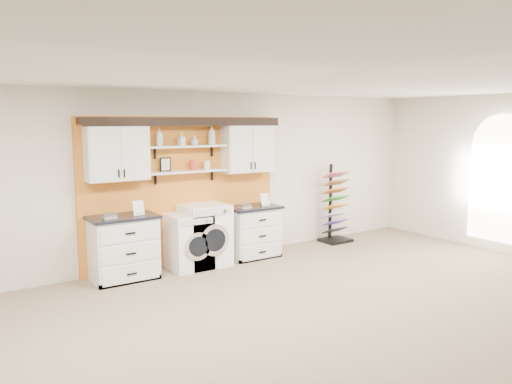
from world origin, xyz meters
TOP-DOWN VIEW (x-y plane):
  - floor at (0.00, 0.00)m, footprint 10.00×10.00m
  - ceiling at (0.00, 0.00)m, footprint 10.00×10.00m
  - wall_back at (0.00, 4.00)m, footprint 10.00×0.00m
  - accent_panel at (0.00, 3.96)m, footprint 3.40×0.07m
  - upper_cabinet_left at (-1.13, 3.79)m, footprint 0.90×0.35m
  - upper_cabinet_right at (1.13, 3.79)m, footprint 0.90×0.35m
  - shelf_lower at (0.00, 3.80)m, footprint 1.32×0.28m
  - shelf_upper at (0.00, 3.80)m, footprint 1.32×0.28m
  - crown_molding at (0.00, 3.81)m, footprint 3.30×0.41m
  - window_arched at (4.94, 1.50)m, footprint 0.06×1.10m
  - picture_frame at (-0.35, 3.85)m, footprint 0.18×0.02m
  - canister_red at (0.10, 3.80)m, footprint 0.11×0.11m
  - canister_cream at (0.35, 3.80)m, footprint 0.10×0.10m
  - base_cabinet_left at (-1.13, 3.64)m, footprint 0.98×0.66m
  - base_cabinet_right at (1.13, 3.64)m, footprint 0.90×0.66m
  - washer at (-0.08, 3.64)m, footprint 0.62×0.71m
  - dryer at (0.21, 3.64)m, footprint 0.71×0.71m
  - sample_rack at (3.07, 3.67)m, footprint 0.55×0.46m
  - soap_bottle_a at (-0.46, 3.80)m, footprint 0.14×0.14m
  - soap_bottle_b at (-0.09, 3.80)m, footprint 0.11×0.11m
  - soap_bottle_c at (0.14, 3.80)m, footprint 0.15×0.15m
  - soap_bottle_d at (0.45, 3.80)m, footprint 0.17×0.17m

SIDE VIEW (x-z plane):
  - floor at x=0.00m, z-range 0.00..0.00m
  - washer at x=-0.08m, z-range 0.00..0.87m
  - base_cabinet_right at x=1.13m, z-range 0.00..0.89m
  - base_cabinet_left at x=-1.13m, z-range 0.00..0.96m
  - sample_rack at x=3.07m, z-range -0.26..1.25m
  - dryer at x=0.21m, z-range 0.00..1.00m
  - accent_panel at x=0.00m, z-range 0.00..2.40m
  - window_arched at x=4.94m, z-range 0.26..2.51m
  - wall_back at x=0.00m, z-range -3.60..6.40m
  - shelf_lower at x=0.00m, z-range 1.52..1.54m
  - canister_cream at x=0.35m, z-range 1.54..1.69m
  - canister_red at x=0.10m, z-range 1.54..1.71m
  - picture_frame at x=-0.35m, z-range 1.54..1.77m
  - upper_cabinet_left at x=-1.13m, z-range 1.46..2.30m
  - upper_cabinet_right at x=1.13m, z-range 1.46..2.30m
  - shelf_upper at x=0.00m, z-range 1.92..1.94m
  - soap_bottle_c at x=0.14m, z-range 1.95..2.10m
  - soap_bottle_b at x=-0.09m, z-range 1.94..2.14m
  - soap_bottle_a at x=-0.46m, z-range 1.94..2.21m
  - soap_bottle_d at x=0.45m, z-range 1.95..2.26m
  - crown_molding at x=0.00m, z-range 2.26..2.39m
  - ceiling at x=0.00m, z-range 2.80..2.80m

